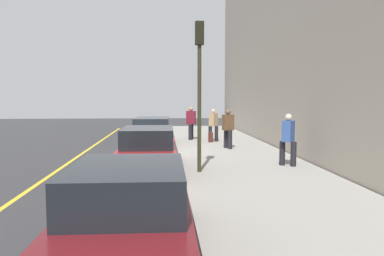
{
  "coord_description": "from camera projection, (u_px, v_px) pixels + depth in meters",
  "views": [
    {
      "loc": [
        -16.31,
        -0.46,
        2.49
      ],
      "look_at": [
        0.23,
        -1.66,
        1.12
      ],
      "focal_mm": 34.99,
      "sensor_mm": 36.0,
      "label": 1
    }
  ],
  "objects": [
    {
      "name": "parked_car_maroon",
      "position": [
        129.0,
        213.0,
        5.58
      ],
      "size": [
        4.27,
        1.93,
        1.51
      ],
      "color": "black",
      "rests_on": "ground"
    },
    {
      "name": "traffic_light_pole",
      "position": [
        199.0,
        72.0,
        11.5
      ],
      "size": [
        0.35,
        0.26,
        4.63
      ],
      "color": "#2D2D19",
      "rests_on": "sidewalk"
    },
    {
      "name": "parked_car_red",
      "position": [
        148.0,
        150.0,
        12.15
      ],
      "size": [
        4.42,
        1.94,
        1.51
      ],
      "color": "black",
      "rests_on": "ground"
    },
    {
      "name": "sidewalk",
      "position": [
        229.0,
        152.0,
        16.61
      ],
      "size": [
        28.0,
        4.6,
        0.15
      ],
      "primitive_type": "cube",
      "color": "gray",
      "rests_on": "ground"
    },
    {
      "name": "pedestrian_blue_coat",
      "position": [
        288.0,
        138.0,
        12.7
      ],
      "size": [
        0.56,
        0.53,
        1.78
      ],
      "color": "black",
      "rests_on": "sidewalk"
    },
    {
      "name": "pedestrian_burgundy_coat",
      "position": [
        191.0,
        122.0,
        20.64
      ],
      "size": [
        0.59,
        0.55,
        1.82
      ],
      "color": "black",
      "rests_on": "sidewalk"
    },
    {
      "name": "parked_car_white",
      "position": [
        152.0,
        133.0,
        18.07
      ],
      "size": [
        4.65,
        2.01,
        1.51
      ],
      "color": "black",
      "rests_on": "ground"
    },
    {
      "name": "lane_stripe_centre",
      "position": [
        80.0,
        155.0,
        16.15
      ],
      "size": [
        28.0,
        0.14,
        0.01
      ],
      "primitive_type": "cube",
      "color": "gold",
      "rests_on": "ground"
    },
    {
      "name": "ground_plane",
      "position": [
        155.0,
        154.0,
        16.38
      ],
      "size": [
        56.0,
        56.0,
        0.0
      ],
      "primitive_type": "plane",
      "color": "#333335"
    },
    {
      "name": "rolling_suitcase",
      "position": [
        211.0,
        137.0,
        19.48
      ],
      "size": [
        0.34,
        0.22,
        0.87
      ],
      "color": "#471E19",
      "rests_on": "sidewalk"
    },
    {
      "name": "pedestrian_tan_coat",
      "position": [
        213.0,
        124.0,
        19.85
      ],
      "size": [
        0.54,
        0.51,
        1.71
      ],
      "color": "black",
      "rests_on": "sidewalk"
    },
    {
      "name": "pedestrian_brown_coat",
      "position": [
        228.0,
        128.0,
        17.03
      ],
      "size": [
        0.57,
        0.55,
        1.78
      ],
      "color": "black",
      "rests_on": "sidewalk"
    }
  ]
}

